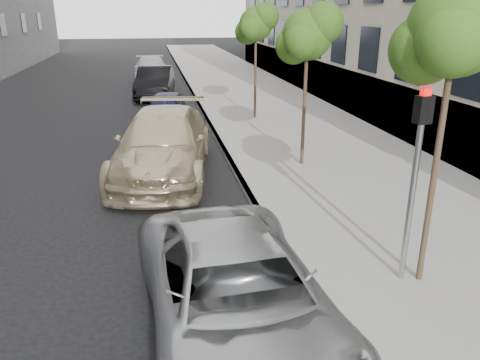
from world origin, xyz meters
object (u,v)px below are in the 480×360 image
object	(u,v)px
tree_near	(458,29)
tree_far	(256,24)
signal_pole	(416,166)
sedan_blue	(165,108)
minivan	(237,296)
tree_mid	(309,34)
suv	(163,144)
sedan_black	(155,82)
sedan_rear	(152,70)

from	to	relation	value
tree_near	tree_far	distance (m)	13.00
signal_pole	sedan_blue	size ratio (longest dim) A/B	0.86
tree_near	minivan	world-z (taller)	tree_near
tree_mid	suv	distance (m)	5.03
tree_far	minivan	distance (m)	14.56
signal_pole	sedan_black	xyz separation A→B (m)	(-3.76, 19.39, -1.34)
tree_near	suv	size ratio (longest dim) A/B	0.80
tree_mid	signal_pole	world-z (taller)	tree_mid
tree_mid	tree_far	distance (m)	6.50
signal_pole	suv	xyz separation A→B (m)	(-3.76, 6.70, -1.27)
sedan_blue	sedan_black	world-z (taller)	sedan_black
suv	tree_mid	bearing A→B (deg)	5.32
minivan	sedan_black	xyz separation A→B (m)	(-0.75, 20.29, 0.08)
tree_far	sedan_black	bearing A→B (deg)	122.22
suv	sedan_rear	bearing A→B (deg)	99.51
signal_pole	sedan_blue	distance (m)	13.65
tree_far	sedan_rear	distance (m)	13.35
tree_mid	minivan	distance (m)	8.61
tree_near	tree_mid	xyz separation A→B (m)	(0.00, 6.50, -0.37)
suv	sedan_black	size ratio (longest dim) A/B	1.23
tree_near	sedan_blue	bearing A→B (deg)	105.98
tree_mid	sedan_blue	world-z (taller)	tree_mid
tree_far	signal_pole	size ratio (longest dim) A/B	1.43
tree_mid	sedan_black	size ratio (longest dim) A/B	0.92
minivan	suv	xyz separation A→B (m)	(-0.75, 7.59, 0.15)
tree_near	sedan_black	world-z (taller)	tree_near
tree_near	signal_pole	world-z (taller)	tree_near
sedan_blue	signal_pole	bearing A→B (deg)	-65.93
signal_pole	minivan	xyz separation A→B (m)	(-3.01, -0.89, -1.42)
signal_pole	sedan_rear	size ratio (longest dim) A/B	0.59
tree_mid	signal_pole	distance (m)	6.65
suv	sedan_blue	size ratio (longest dim) A/B	1.62
tree_far	sedan_rear	size ratio (longest dim) A/B	0.85
signal_pole	sedan_rear	bearing A→B (deg)	91.24
tree_near	tree_far	size ratio (longest dim) A/B	1.06
minivan	suv	distance (m)	7.63
sedan_blue	suv	bearing A→B (deg)	-83.35
tree_far	signal_pole	bearing A→B (deg)	-91.40
minivan	sedan_black	size ratio (longest dim) A/B	1.06
sedan_blue	minivan	bearing A→B (deg)	-78.88
sedan_rear	tree_near	bearing A→B (deg)	-82.14
tree_near	tree_far	world-z (taller)	tree_near
sedan_blue	sedan_black	xyz separation A→B (m)	(-0.30, 6.28, 0.18)
sedan_black	sedan_rear	xyz separation A→B (m)	(-0.11, 5.81, -0.03)
signal_pole	minivan	size ratio (longest dim) A/B	0.61
tree_mid	suv	xyz separation A→B (m)	(-4.07, 0.27, -2.95)
tree_mid	minivan	xyz separation A→B (m)	(-3.33, -7.31, -3.10)
signal_pole	sedan_black	bearing A→B (deg)	93.49
minivan	signal_pole	bearing A→B (deg)	13.09
sedan_black	minivan	bearing A→B (deg)	-80.92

